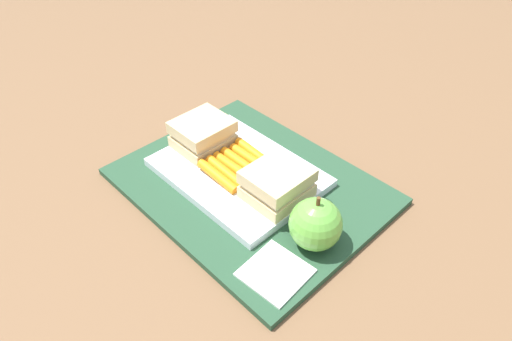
% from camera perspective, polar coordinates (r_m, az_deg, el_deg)
% --- Properties ---
extents(ground_plane, '(2.40, 2.40, 0.00)m').
position_cam_1_polar(ground_plane, '(0.67, -0.75, -2.25)').
color(ground_plane, brown).
extents(lunchbag_mat, '(0.36, 0.28, 0.01)m').
position_cam_1_polar(lunchbag_mat, '(0.66, -0.75, -1.93)').
color(lunchbag_mat, '#284C33').
rests_on(lunchbag_mat, ground_plane).
extents(food_tray, '(0.23, 0.17, 0.01)m').
position_cam_1_polar(food_tray, '(0.67, -2.23, -0.20)').
color(food_tray, white).
rests_on(food_tray, lunchbag_mat).
extents(sandwich_half_left, '(0.07, 0.08, 0.04)m').
position_cam_1_polar(sandwich_half_left, '(0.70, -6.59, 4.51)').
color(sandwich_half_left, '#DBC189').
rests_on(sandwich_half_left, food_tray).
extents(sandwich_half_right, '(0.07, 0.08, 0.04)m').
position_cam_1_polar(sandwich_half_right, '(0.61, 2.64, -1.62)').
color(sandwich_half_right, '#DBC189').
rests_on(sandwich_half_right, food_tray).
extents(carrot_sticks_bundle, '(0.08, 0.09, 0.02)m').
position_cam_1_polar(carrot_sticks_bundle, '(0.66, -2.32, 0.68)').
color(carrot_sticks_bundle, orange).
rests_on(carrot_sticks_bundle, food_tray).
extents(apple, '(0.07, 0.07, 0.08)m').
position_cam_1_polar(apple, '(0.56, 7.36, -6.59)').
color(apple, '#66B742').
rests_on(apple, lunchbag_mat).
extents(paper_napkin, '(0.08, 0.08, 0.00)m').
position_cam_1_polar(paper_napkin, '(0.55, 2.40, -12.46)').
color(paper_napkin, white).
rests_on(paper_napkin, lunchbag_mat).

